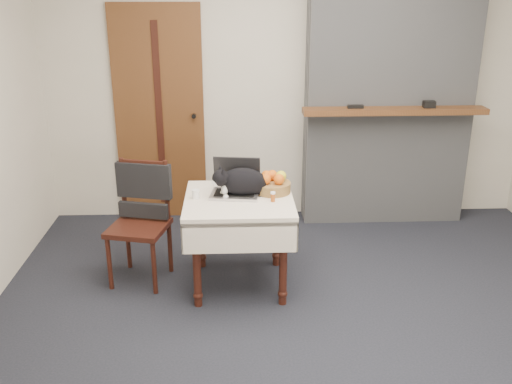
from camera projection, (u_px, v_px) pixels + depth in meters
ground at (313, 324)px, 3.83m from camera, size 4.50×4.50×0.00m
room_shell at (313, 48)px, 3.65m from camera, size 4.52×4.01×2.61m
door at (160, 115)px, 5.29m from camera, size 0.82×0.10×2.00m
chimney at (390, 84)px, 5.15m from camera, size 1.62×0.48×2.60m
side_table at (239, 212)px, 4.14m from camera, size 0.78×0.78×0.70m
laptop at (236, 185)px, 4.18m from camera, size 0.38×0.34×0.26m
cat at (243, 182)px, 4.12m from camera, size 0.50×0.29×0.24m
cream_jar at (196, 194)px, 4.09m from camera, size 0.06×0.06×0.06m
pill_bottle at (273, 197)px, 4.02m from camera, size 0.04×0.04×0.07m
fruit_basket at (273, 184)px, 4.20m from camera, size 0.27×0.27×0.15m
desk_clutter at (257, 194)px, 4.17m from camera, size 0.13×0.02×0.01m
chair at (142, 205)px, 4.29m from camera, size 0.50×0.49×0.92m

